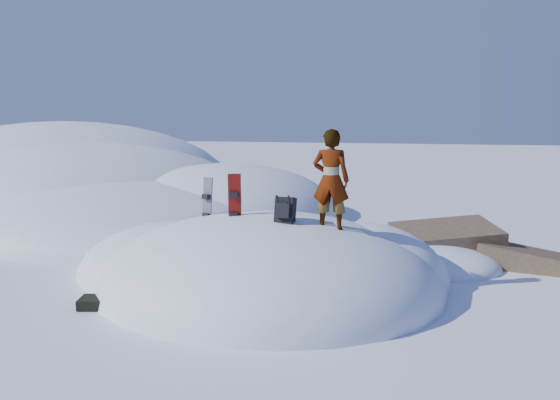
% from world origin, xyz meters
% --- Properties ---
extents(ground, '(120.00, 120.00, 0.00)m').
position_xyz_m(ground, '(0.00, 0.00, 0.00)').
color(ground, white).
rests_on(ground, ground).
extents(snow_mound, '(8.00, 6.00, 3.00)m').
position_xyz_m(snow_mound, '(-0.17, 0.24, 0.00)').
color(snow_mound, white).
rests_on(snow_mound, ground).
extents(snow_ridge, '(21.50, 18.50, 6.40)m').
position_xyz_m(snow_ridge, '(-10.43, 9.85, 0.00)').
color(snow_ridge, white).
rests_on(snow_ridge, ground).
extents(rock_outcrop, '(4.68, 4.41, 1.68)m').
position_xyz_m(rock_outcrop, '(3.72, 3.01, 0.01)').
color(rock_outcrop, brown).
rests_on(rock_outcrop, ground).
extents(snowboard_red, '(0.26, 0.16, 1.38)m').
position_xyz_m(snowboard_red, '(-0.63, -0.11, 1.63)').
color(snowboard_red, '#BD120A').
rests_on(snowboard_red, snow_mound).
extents(snowboard_dark, '(0.28, 0.24, 1.32)m').
position_xyz_m(snowboard_dark, '(-1.39, 0.31, 1.52)').
color(snowboard_dark, black).
rests_on(snowboard_dark, snow_mound).
extents(backpack, '(0.38, 0.43, 0.59)m').
position_xyz_m(backpack, '(0.47, -0.45, 1.68)').
color(backpack, black).
rests_on(backpack, snow_mound).
extents(gear_pile, '(0.88, 0.68, 0.23)m').
position_xyz_m(gear_pile, '(-2.60, -1.82, 0.11)').
color(gear_pile, black).
rests_on(gear_pile, ground).
extents(person, '(0.71, 0.48, 1.89)m').
position_xyz_m(person, '(1.30, -0.28, 2.25)').
color(person, slate).
rests_on(person, snow_mound).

